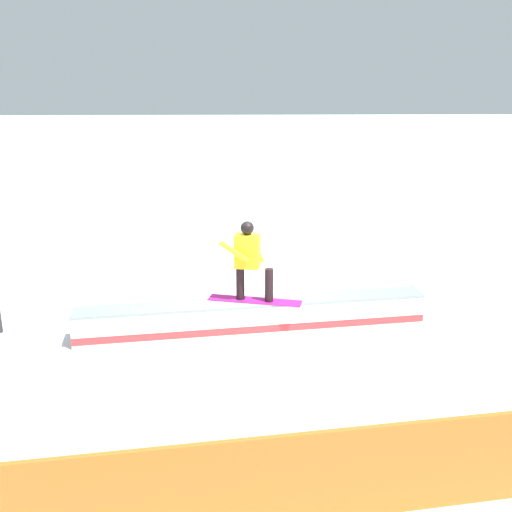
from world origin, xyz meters
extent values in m
plane|color=white|center=(0.00, 0.00, 0.00)|extent=(120.00, 120.00, 0.00)
cube|color=white|center=(0.00, 0.00, 0.26)|extent=(5.90, 1.22, 0.52)
cube|color=red|center=(0.00, 0.00, 0.13)|extent=(5.91, 1.23, 0.12)
cube|color=gray|center=(0.00, 0.00, 0.54)|extent=(5.91, 1.28, 0.04)
cube|color=#B51B85|center=(-0.02, 0.00, 0.57)|extent=(1.59, 0.64, 0.01)
cylinder|color=black|center=(0.22, -0.06, 0.85)|extent=(0.17, 0.17, 0.56)
cylinder|color=black|center=(-0.26, 0.05, 0.85)|extent=(0.17, 0.17, 0.56)
cube|color=yellow|center=(0.10, -0.03, 1.42)|extent=(0.45, 0.33, 0.56)
sphere|color=black|center=(0.10, -0.03, 1.81)|extent=(0.22, 0.22, 0.22)
cylinder|color=yellow|center=(0.31, 0.09, 1.44)|extent=(0.52, 0.21, 0.37)
cylinder|color=yellow|center=(-0.04, -0.17, 1.44)|extent=(0.32, 0.16, 0.54)
cube|color=orange|center=(0.00, 4.48, 0.50)|extent=(8.80, 1.25, 1.00)
camera|label=1|loc=(0.25, 8.99, 4.12)|focal=40.57mm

